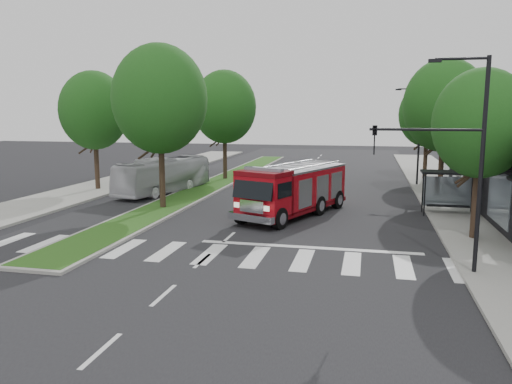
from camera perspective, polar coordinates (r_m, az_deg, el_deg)
ground at (r=24.43m, az=-3.11°, el=-5.20°), size 140.00×140.00×0.00m
sidewalk_right at (r=33.85m, az=22.73°, el=-1.75°), size 5.00×80.00×0.15m
sidewalk_left at (r=39.37m, az=-19.69°, el=-0.13°), size 5.00×80.00×0.15m
median at (r=43.05m, az=-4.28°, el=1.13°), size 3.00×50.00×0.15m
bus_shelter at (r=31.53m, az=21.19°, el=1.21°), size 3.20×1.60×2.61m
tree_right_near at (r=25.28m, az=24.34°, el=7.12°), size 4.40×4.40×8.05m
tree_right_mid at (r=37.11m, az=20.74°, el=9.23°), size 5.60×5.60×9.72m
tree_right_far at (r=47.04m, az=19.03°, el=8.38°), size 5.00×5.00×8.73m
tree_median_near at (r=31.38m, az=-10.94°, el=10.37°), size 5.80×5.80×10.16m
tree_median_far at (r=44.56m, az=-3.62°, el=9.67°), size 5.60×5.60×9.72m
tree_left_mid at (r=40.36m, az=-18.02°, el=8.85°), size 5.20×5.20×9.16m
streetlight_right_near at (r=19.57m, az=21.93°, el=4.45°), size 4.08×0.22×8.00m
streetlight_right_far at (r=42.97m, az=17.97°, el=6.59°), size 2.11×0.20×8.00m
fire_engine at (r=29.31m, az=4.31°, el=0.20°), size 5.83×9.40×3.14m
city_bus at (r=38.26m, az=-10.47°, el=1.89°), size 4.36×9.77×2.65m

